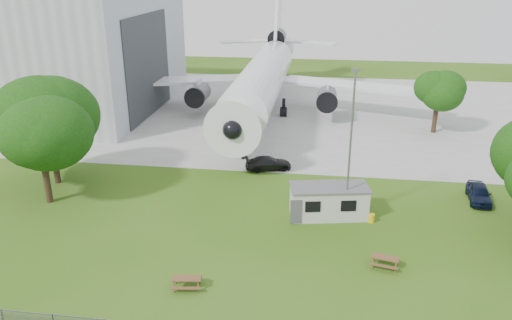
# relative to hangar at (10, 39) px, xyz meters

# --- Properties ---
(ground) EXTENTS (160.00, 160.00, 0.00)m
(ground) POSITION_rel_hangar_xyz_m (37.97, -36.00, -9.41)
(ground) COLOR #4B7121
(concrete_apron) EXTENTS (120.00, 46.00, 0.03)m
(concrete_apron) POSITION_rel_hangar_xyz_m (37.97, 2.00, -9.39)
(concrete_apron) COLOR #B7B7B2
(concrete_apron) RESTS_ON ground
(hangar) EXTENTS (43.00, 31.00, 18.55)m
(hangar) POSITION_rel_hangar_xyz_m (0.00, 0.00, 0.00)
(hangar) COLOR #B2B7BC
(hangar) RESTS_ON ground
(airliner) EXTENTS (46.36, 47.73, 17.69)m
(airliner) POSITION_rel_hangar_xyz_m (35.97, -0.14, -4.14)
(airliner) COLOR white
(airliner) RESTS_ON ground
(site_cabin) EXTENTS (6.95, 3.82, 2.62)m
(site_cabin) POSITION_rel_hangar_xyz_m (44.83, -29.41, -8.09)
(site_cabin) COLOR beige
(site_cabin) RESTS_ON ground
(picnic_west) EXTENTS (1.98, 1.72, 0.76)m
(picnic_west) POSITION_rel_hangar_xyz_m (36.05, -40.43, -9.41)
(picnic_west) COLOR brown
(picnic_west) RESTS_ON ground
(picnic_east) EXTENTS (2.09, 1.87, 0.76)m
(picnic_east) POSITION_rel_hangar_xyz_m (48.59, -36.32, -9.41)
(picnic_east) COLOR brown
(picnic_east) RESTS_ON ground
(lamp_mast) EXTENTS (0.16, 0.16, 12.00)m
(lamp_mast) POSITION_rel_hangar_xyz_m (46.17, -29.80, -3.41)
(lamp_mast) COLOR slate
(lamp_mast) RESTS_ON ground
(tree_west_big) EXTENTS (9.14, 9.14, 10.68)m
(tree_west_big) POSITION_rel_hangar_xyz_m (19.75, -26.08, -3.31)
(tree_west_big) COLOR #382619
(tree_west_big) RESTS_ON ground
(tree_west_small) EXTENTS (7.36, 7.36, 9.55)m
(tree_west_small) POSITION_rel_hangar_xyz_m (21.12, -30.03, -3.55)
(tree_west_small) COLOR #382619
(tree_west_small) RESTS_ON ground
(tree_far_apron) EXTENTS (5.46, 5.46, 7.99)m
(tree_far_apron) POSITION_rel_hangar_xyz_m (57.45, -5.69, -4.17)
(tree_far_apron) COLOR #382619
(tree_far_apron) RESTS_ON ground
(car_ne_hatch) EXTENTS (2.12, 4.43, 1.46)m
(car_ne_hatch) POSITION_rel_hangar_xyz_m (57.61, -24.85, -8.68)
(car_ne_hatch) COLOR black
(car_ne_hatch) RESTS_ON ground
(car_apron_van) EXTENTS (4.88, 3.05, 1.32)m
(car_apron_van) POSITION_rel_hangar_xyz_m (38.88, -20.22, -8.75)
(car_apron_van) COLOR black
(car_apron_van) RESTS_ON ground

